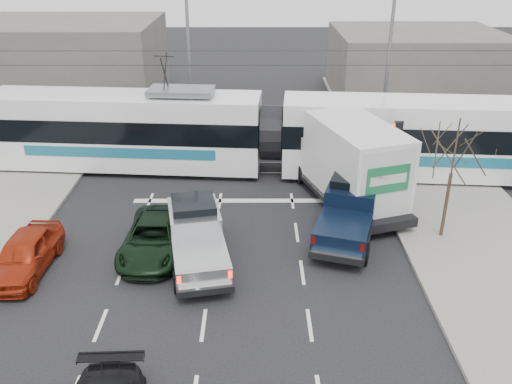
{
  "coord_description": "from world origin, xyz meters",
  "views": [
    {
      "loc": [
        -0.04,
        -16.84,
        11.26
      ],
      "look_at": [
        -0.01,
        3.16,
        1.8
      ],
      "focal_mm": 38.0,
      "sensor_mm": 36.0,
      "label": 1
    }
  ],
  "objects_px": {
    "silver_pickup": "(196,233)",
    "box_truck": "(348,163)",
    "traffic_signal": "(397,142)",
    "tram": "(270,134)",
    "street_lamp_far": "(186,50)",
    "navy_pickup": "(349,209)",
    "green_car": "(154,237)",
    "red_car": "(25,254)",
    "bare_tree": "(455,152)",
    "street_lamp_near": "(385,57)"
  },
  "relations": [
    {
      "from": "street_lamp_near",
      "to": "silver_pickup",
      "type": "height_order",
      "value": "street_lamp_near"
    },
    {
      "from": "traffic_signal",
      "to": "box_truck",
      "type": "height_order",
      "value": "box_truck"
    },
    {
      "from": "street_lamp_far",
      "to": "navy_pickup",
      "type": "bearing_deg",
      "value": -58.6
    },
    {
      "from": "bare_tree",
      "to": "silver_pickup",
      "type": "relative_size",
      "value": 0.84
    },
    {
      "from": "street_lamp_far",
      "to": "green_car",
      "type": "distance_m",
      "value": 15.24
    },
    {
      "from": "bare_tree",
      "to": "street_lamp_far",
      "type": "xyz_separation_m",
      "value": [
        -11.79,
        13.5,
        1.32
      ]
    },
    {
      "from": "street_lamp_near",
      "to": "red_car",
      "type": "relative_size",
      "value": 2.12
    },
    {
      "from": "bare_tree",
      "to": "navy_pickup",
      "type": "relative_size",
      "value": 0.85
    },
    {
      "from": "bare_tree",
      "to": "street_lamp_far",
      "type": "bearing_deg",
      "value": 131.12
    },
    {
      "from": "tram",
      "to": "navy_pickup",
      "type": "bearing_deg",
      "value": -60.38
    },
    {
      "from": "red_car",
      "to": "bare_tree",
      "type": "bearing_deg",
      "value": 10.61
    },
    {
      "from": "green_car",
      "to": "red_car",
      "type": "bearing_deg",
      "value": -162.7
    },
    {
      "from": "navy_pickup",
      "to": "bare_tree",
      "type": "bearing_deg",
      "value": 11.78
    },
    {
      "from": "red_car",
      "to": "traffic_signal",
      "type": "bearing_deg",
      "value": 25.28
    },
    {
      "from": "traffic_signal",
      "to": "green_car",
      "type": "height_order",
      "value": "traffic_signal"
    },
    {
      "from": "street_lamp_far",
      "to": "red_car",
      "type": "height_order",
      "value": "street_lamp_far"
    },
    {
      "from": "street_lamp_near",
      "to": "box_truck",
      "type": "height_order",
      "value": "street_lamp_near"
    },
    {
      "from": "street_lamp_near",
      "to": "street_lamp_far",
      "type": "relative_size",
      "value": 1.0
    },
    {
      "from": "silver_pickup",
      "to": "box_truck",
      "type": "relative_size",
      "value": 0.71
    },
    {
      "from": "tram",
      "to": "street_lamp_near",
      "type": "bearing_deg",
      "value": 39.24
    },
    {
      "from": "traffic_signal",
      "to": "street_lamp_far",
      "type": "distance_m",
      "value": 14.47
    },
    {
      "from": "bare_tree",
      "to": "street_lamp_near",
      "type": "xyz_separation_m",
      "value": [
        -0.29,
        11.5,
        1.32
      ]
    },
    {
      "from": "traffic_signal",
      "to": "tram",
      "type": "xyz_separation_m",
      "value": [
        -5.73,
        2.94,
        -0.62
      ]
    },
    {
      "from": "traffic_signal",
      "to": "street_lamp_near",
      "type": "distance_m",
      "value": 7.91
    },
    {
      "from": "traffic_signal",
      "to": "street_lamp_near",
      "type": "height_order",
      "value": "street_lamp_near"
    },
    {
      "from": "navy_pickup",
      "to": "green_car",
      "type": "xyz_separation_m",
      "value": [
        -7.8,
        -1.46,
        -0.48
      ]
    },
    {
      "from": "tram",
      "to": "navy_pickup",
      "type": "distance_m",
      "value": 7.31
    },
    {
      "from": "traffic_signal",
      "to": "silver_pickup",
      "type": "distance_m",
      "value": 10.43
    },
    {
      "from": "street_lamp_near",
      "to": "navy_pickup",
      "type": "relative_size",
      "value": 1.53
    },
    {
      "from": "tram",
      "to": "green_car",
      "type": "height_order",
      "value": "tram"
    },
    {
      "from": "street_lamp_far",
      "to": "tram",
      "type": "distance_m",
      "value": 8.73
    },
    {
      "from": "tram",
      "to": "bare_tree",
      "type": "bearing_deg",
      "value": -40.88
    },
    {
      "from": "red_car",
      "to": "silver_pickup",
      "type": "bearing_deg",
      "value": 11.16
    },
    {
      "from": "traffic_signal",
      "to": "navy_pickup",
      "type": "bearing_deg",
      "value": -126.19
    },
    {
      "from": "bare_tree",
      "to": "street_lamp_near",
      "type": "height_order",
      "value": "street_lamp_near"
    },
    {
      "from": "box_truck",
      "to": "green_car",
      "type": "height_order",
      "value": "box_truck"
    },
    {
      "from": "street_lamp_far",
      "to": "box_truck",
      "type": "xyz_separation_m",
      "value": [
        8.35,
        -10.07,
        -3.16
      ]
    },
    {
      "from": "traffic_signal",
      "to": "box_truck",
      "type": "distance_m",
      "value": 2.5
    },
    {
      "from": "green_car",
      "to": "red_car",
      "type": "xyz_separation_m",
      "value": [
        -4.52,
        -1.28,
        0.05
      ]
    },
    {
      "from": "street_lamp_far",
      "to": "green_car",
      "type": "height_order",
      "value": "street_lamp_far"
    },
    {
      "from": "traffic_signal",
      "to": "green_car",
      "type": "xyz_separation_m",
      "value": [
        -10.45,
        -5.07,
        -2.07
      ]
    },
    {
      "from": "street_lamp_far",
      "to": "tram",
      "type": "bearing_deg",
      "value": -53.08
    },
    {
      "from": "traffic_signal",
      "to": "street_lamp_near",
      "type": "xyz_separation_m",
      "value": [
        0.84,
        7.5,
        2.37
      ]
    },
    {
      "from": "traffic_signal",
      "to": "street_lamp_far",
      "type": "relative_size",
      "value": 0.4
    },
    {
      "from": "silver_pickup",
      "to": "green_car",
      "type": "xyz_separation_m",
      "value": [
        -1.69,
        0.31,
        -0.35
      ]
    },
    {
      "from": "street_lamp_far",
      "to": "red_car",
      "type": "xyz_separation_m",
      "value": [
        -4.31,
        -15.86,
        -4.39
      ]
    },
    {
      "from": "street_lamp_near",
      "to": "navy_pickup",
      "type": "distance_m",
      "value": 12.31
    },
    {
      "from": "traffic_signal",
      "to": "tram",
      "type": "relative_size",
      "value": 0.12
    },
    {
      "from": "box_truck",
      "to": "navy_pickup",
      "type": "xyz_separation_m",
      "value": [
        -0.34,
        -3.05,
        -0.81
      ]
    },
    {
      "from": "traffic_signal",
      "to": "tram",
      "type": "bearing_deg",
      "value": 152.81
    }
  ]
}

